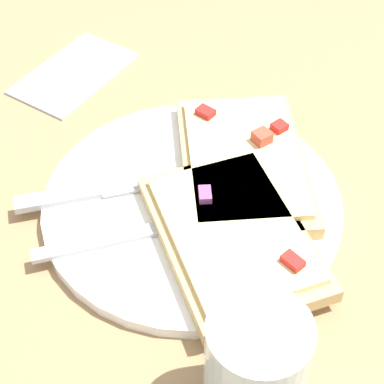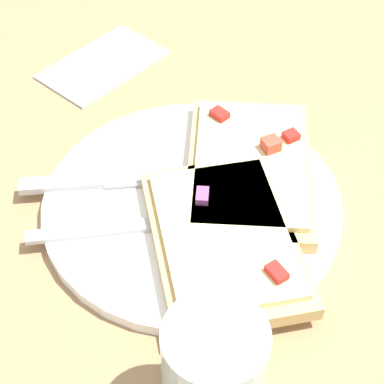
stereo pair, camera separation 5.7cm
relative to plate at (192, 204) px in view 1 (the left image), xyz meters
The scene contains 9 objects.
ground_plane 0.01m from the plate, ahead, with size 4.00×4.00×0.00m, color #9E7A51.
plate is the anchor object (origin of this frame).
fork 0.04m from the plate, ahead, with size 0.17×0.15×0.01m.
knife 0.08m from the plate, 65.58° to the right, with size 0.16×0.15×0.01m.
pizza_slice_main 0.06m from the plate, 162.17° to the left, with size 0.21×0.20×0.03m.
pizza_slice_corner 0.06m from the plate, 68.56° to the left, with size 0.19×0.21×0.03m.
crumb_scatter 0.09m from the plate, 79.25° to the left, with size 0.02×0.04×0.01m.
drinking_glass 0.19m from the plate, 45.78° to the left, with size 0.07×0.07×0.10m.
napkin 0.24m from the plate, 113.59° to the right, with size 0.14×0.08×0.01m.
Camera 1 is at (0.32, 0.21, 0.44)m, focal length 60.00 mm.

